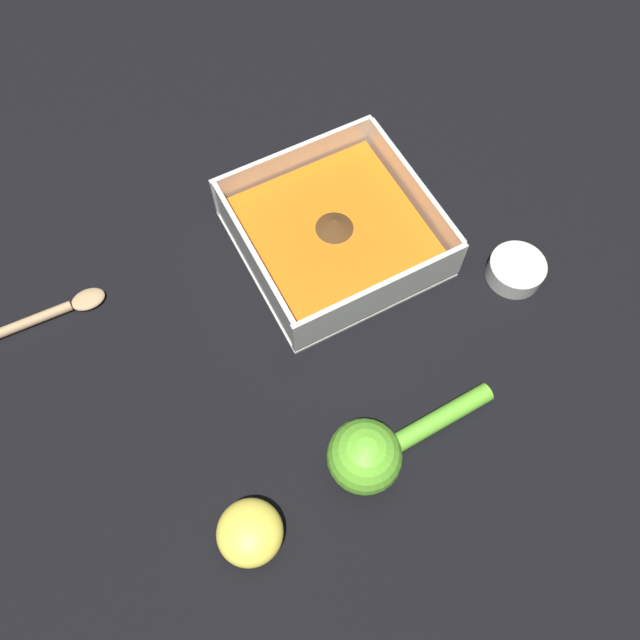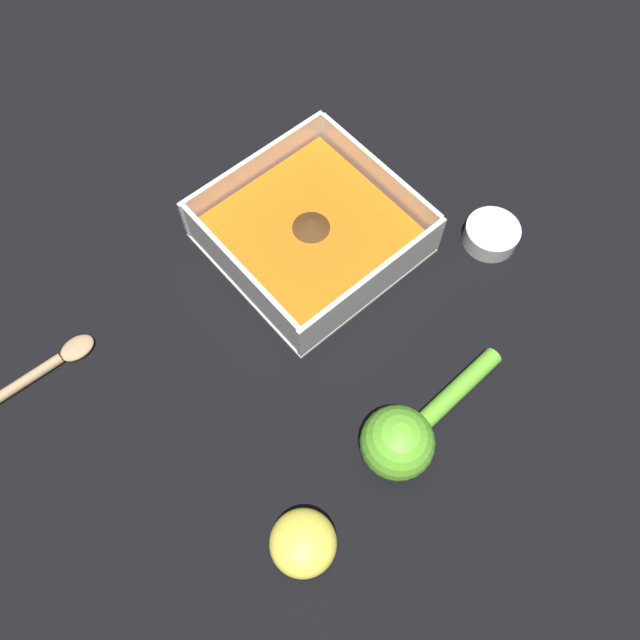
# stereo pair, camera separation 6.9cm
# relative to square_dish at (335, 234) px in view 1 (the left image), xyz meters

# --- Properties ---
(ground_plane) EXTENTS (4.00, 4.00, 0.00)m
(ground_plane) POSITION_rel_square_dish_xyz_m (-0.00, 0.01, -0.02)
(ground_plane) COLOR black
(square_dish) EXTENTS (0.22, 0.22, 0.07)m
(square_dish) POSITION_rel_square_dish_xyz_m (0.00, 0.00, 0.00)
(square_dish) COLOR silver
(square_dish) RESTS_ON ground_plane
(spice_bowl) EXTENTS (0.07, 0.07, 0.03)m
(spice_bowl) POSITION_rel_square_dish_xyz_m (0.17, -0.14, -0.01)
(spice_bowl) COLOR silver
(spice_bowl) RESTS_ON ground_plane
(lemon_squeezer) EXTENTS (0.20, 0.08, 0.08)m
(lemon_squeezer) POSITION_rel_square_dish_xyz_m (-0.10, -0.26, 0.01)
(lemon_squeezer) COLOR #6BC633
(lemon_squeezer) RESTS_ON ground_plane
(lemon_half) EXTENTS (0.07, 0.07, 0.04)m
(lemon_half) POSITION_rel_square_dish_xyz_m (-0.24, -0.26, -0.00)
(lemon_half) COLOR #EFDB4C
(lemon_half) RESTS_ON ground_plane
(wooden_spoon) EXTENTS (0.22, 0.03, 0.01)m
(wooden_spoon) POSITION_rel_square_dish_xyz_m (-0.37, 0.07, -0.02)
(wooden_spoon) COLOR tan
(wooden_spoon) RESTS_ON ground_plane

